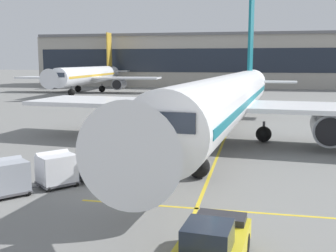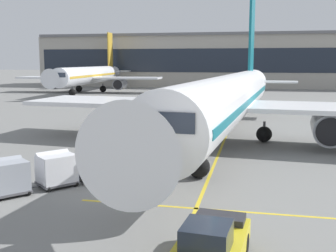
{
  "view_description": "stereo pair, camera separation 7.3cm",
  "coord_description": "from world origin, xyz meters",
  "px_view_note": "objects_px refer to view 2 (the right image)",
  "views": [
    {
      "loc": [
        7.05,
        -20.47,
        6.83
      ],
      "look_at": [
        1.97,
        3.82,
        2.96
      ],
      "focal_mm": 44.32,
      "sensor_mm": 36.0,
      "label": 1
    },
    {
      "loc": [
        7.12,
        -20.45,
        6.83
      ],
      "look_at": [
        1.97,
        3.82,
        2.96
      ],
      "focal_mm": 44.32,
      "sensor_mm": 36.0,
      "label": 2
    }
  ],
  "objects_px": {
    "baggage_cart_third": "(7,176)",
    "safety_cone_engine_keepout": "(135,146)",
    "belt_loader": "(146,156)",
    "baggage_cart_lead": "(97,163)",
    "baggage_cart_second": "(56,168)",
    "distant_airplane": "(89,76)",
    "parked_airplane": "(229,99)",
    "safety_cone_wingtip": "(138,148)",
    "safety_cone_nose_mark": "(147,137)",
    "pushback_tug": "(211,246)",
    "ground_crew_by_loader": "(77,166)",
    "ground_crew_by_carts": "(99,153)"
  },
  "relations": [
    {
      "from": "baggage_cart_second",
      "to": "safety_cone_wingtip",
      "type": "xyz_separation_m",
      "value": [
        1.98,
        9.26,
        -0.65
      ]
    },
    {
      "from": "belt_loader",
      "to": "pushback_tug",
      "type": "distance_m",
      "value": 13.14
    },
    {
      "from": "safety_cone_nose_mark",
      "to": "ground_crew_by_carts",
      "type": "bearing_deg",
      "value": -93.53
    },
    {
      "from": "ground_crew_by_loader",
      "to": "safety_cone_wingtip",
      "type": "relative_size",
      "value": 2.43
    },
    {
      "from": "safety_cone_wingtip",
      "to": "distant_airplane",
      "type": "relative_size",
      "value": 0.02
    },
    {
      "from": "safety_cone_engine_keepout",
      "to": "safety_cone_nose_mark",
      "type": "xyz_separation_m",
      "value": [
        -0.07,
        3.88,
        -0.05
      ]
    },
    {
      "from": "baggage_cart_third",
      "to": "ground_crew_by_loader",
      "type": "bearing_deg",
      "value": 45.22
    },
    {
      "from": "pushback_tug",
      "to": "safety_cone_nose_mark",
      "type": "distance_m",
      "value": 22.85
    },
    {
      "from": "parked_airplane",
      "to": "safety_cone_wingtip",
      "type": "height_order",
      "value": "parked_airplane"
    },
    {
      "from": "ground_crew_by_carts",
      "to": "distant_airplane",
      "type": "distance_m",
      "value": 68.05
    },
    {
      "from": "belt_loader",
      "to": "ground_crew_by_carts",
      "type": "height_order",
      "value": "belt_loader"
    },
    {
      "from": "baggage_cart_lead",
      "to": "safety_cone_nose_mark",
      "type": "relative_size",
      "value": 4.19
    },
    {
      "from": "distant_airplane",
      "to": "ground_crew_by_loader",
      "type": "bearing_deg",
      "value": -67.98
    },
    {
      "from": "baggage_cart_third",
      "to": "safety_cone_engine_keepout",
      "type": "distance_m",
      "value": 12.48
    },
    {
      "from": "ground_crew_by_loader",
      "to": "ground_crew_by_carts",
      "type": "xyz_separation_m",
      "value": [
        -0.05,
        3.51,
        0.0
      ]
    },
    {
      "from": "parked_airplane",
      "to": "safety_cone_engine_keepout",
      "type": "distance_m",
      "value": 8.95
    },
    {
      "from": "parked_airplane",
      "to": "ground_crew_by_loader",
      "type": "distance_m",
      "value": 16.14
    },
    {
      "from": "baggage_cart_second",
      "to": "parked_airplane",
      "type": "bearing_deg",
      "value": 60.31
    },
    {
      "from": "baggage_cart_third",
      "to": "baggage_cart_lead",
      "type": "bearing_deg",
      "value": 46.16
    },
    {
      "from": "baggage_cart_second",
      "to": "pushback_tug",
      "type": "distance_m",
      "value": 12.01
    },
    {
      "from": "safety_cone_wingtip",
      "to": "safety_cone_nose_mark",
      "type": "bearing_deg",
      "value": 96.05
    },
    {
      "from": "ground_crew_by_carts",
      "to": "safety_cone_wingtip",
      "type": "bearing_deg",
      "value": 77.84
    },
    {
      "from": "baggage_cart_second",
      "to": "pushback_tug",
      "type": "bearing_deg",
      "value": -38.94
    },
    {
      "from": "belt_loader",
      "to": "pushback_tug",
      "type": "height_order",
      "value": "belt_loader"
    },
    {
      "from": "ground_crew_by_carts",
      "to": "safety_cone_nose_mark",
      "type": "height_order",
      "value": "ground_crew_by_carts"
    },
    {
      "from": "parked_airplane",
      "to": "belt_loader",
      "type": "relative_size",
      "value": 9.72
    },
    {
      "from": "belt_loader",
      "to": "safety_cone_nose_mark",
      "type": "relative_size",
      "value": 7.61
    },
    {
      "from": "belt_loader",
      "to": "baggage_cart_lead",
      "type": "xyz_separation_m",
      "value": [
        -2.17,
        -2.81,
        0.09
      ]
    },
    {
      "from": "baggage_cart_second",
      "to": "distant_airplane",
      "type": "bearing_deg",
      "value": 111.12
    },
    {
      "from": "baggage_cart_third",
      "to": "safety_cone_wingtip",
      "type": "distance_m",
      "value": 11.88
    },
    {
      "from": "baggage_cart_lead",
      "to": "ground_crew_by_loader",
      "type": "relative_size",
      "value": 1.5
    },
    {
      "from": "pushback_tug",
      "to": "safety_cone_engine_keepout",
      "type": "distance_m",
      "value": 19.22
    },
    {
      "from": "safety_cone_engine_keepout",
      "to": "belt_loader",
      "type": "bearing_deg",
      "value": -67.07
    },
    {
      "from": "safety_cone_engine_keepout",
      "to": "safety_cone_nose_mark",
      "type": "distance_m",
      "value": 3.88
    },
    {
      "from": "pushback_tug",
      "to": "safety_cone_engine_keepout",
      "type": "relative_size",
      "value": 6.41
    },
    {
      "from": "ground_crew_by_loader",
      "to": "distant_airplane",
      "type": "xyz_separation_m",
      "value": [
        -26.72,
        66.06,
        2.72
      ]
    },
    {
      "from": "baggage_cart_third",
      "to": "safety_cone_engine_keepout",
      "type": "height_order",
      "value": "baggage_cart_third"
    },
    {
      "from": "ground_crew_by_loader",
      "to": "safety_cone_engine_keepout",
      "type": "relative_size",
      "value": 2.44
    },
    {
      "from": "ground_crew_by_carts",
      "to": "baggage_cart_third",
      "type": "bearing_deg",
      "value": -112.84
    },
    {
      "from": "ground_crew_by_loader",
      "to": "safety_cone_nose_mark",
      "type": "height_order",
      "value": "ground_crew_by_loader"
    },
    {
      "from": "belt_loader",
      "to": "distant_airplane",
      "type": "distance_m",
      "value": 69.1
    },
    {
      "from": "ground_crew_by_loader",
      "to": "baggage_cart_lead",
      "type": "bearing_deg",
      "value": 49.05
    },
    {
      "from": "safety_cone_nose_mark",
      "to": "baggage_cart_lead",
      "type": "bearing_deg",
      "value": -88.76
    },
    {
      "from": "pushback_tug",
      "to": "distant_airplane",
      "type": "height_order",
      "value": "distant_airplane"
    },
    {
      "from": "distant_airplane",
      "to": "parked_airplane",
      "type": "bearing_deg",
      "value": -56.68
    },
    {
      "from": "safety_cone_wingtip",
      "to": "distant_airplane",
      "type": "xyz_separation_m",
      "value": [
        -27.76,
        57.49,
        3.37
      ]
    },
    {
      "from": "safety_cone_engine_keepout",
      "to": "safety_cone_nose_mark",
      "type": "height_order",
      "value": "safety_cone_engine_keepout"
    },
    {
      "from": "belt_loader",
      "to": "baggage_cart_third",
      "type": "distance_m",
      "value": 8.55
    },
    {
      "from": "baggage_cart_second",
      "to": "baggage_cart_third",
      "type": "relative_size",
      "value": 1.0
    },
    {
      "from": "baggage_cart_second",
      "to": "distant_airplane",
      "type": "height_order",
      "value": "distant_airplane"
    }
  ]
}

